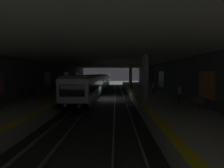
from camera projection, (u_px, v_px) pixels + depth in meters
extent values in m
plane|color=#2D302D|center=(105.00, 99.00, 25.70)|extent=(120.00, 120.00, 0.00)
cube|color=gray|center=(124.00, 98.00, 25.63)|extent=(60.00, 0.09, 0.16)
cube|color=gray|center=(115.00, 98.00, 25.66)|extent=(60.00, 0.09, 0.16)
cube|color=gray|center=(96.00, 98.00, 25.73)|extent=(60.00, 0.09, 0.16)
cube|color=gray|center=(86.00, 98.00, 25.76)|extent=(60.00, 0.09, 0.16)
cube|color=#B7B2A8|center=(148.00, 95.00, 25.52)|extent=(60.00, 5.30, 1.05)
cube|color=yellow|center=(133.00, 92.00, 25.54)|extent=(60.00, 0.60, 0.01)
cube|color=#B7B2A8|center=(63.00, 95.00, 25.82)|extent=(60.00, 5.30, 1.05)
cube|color=yellow|center=(78.00, 92.00, 25.73)|extent=(60.00, 0.60, 0.01)
cube|color=#56565B|center=(168.00, 81.00, 25.31)|extent=(60.00, 0.50, 5.60)
cube|color=orange|center=(206.00, 85.00, 13.93)|extent=(2.43, 0.06, 2.26)
cube|color=#338CCC|center=(161.00, 79.00, 27.84)|extent=(3.11, 0.06, 2.59)
cube|color=#338CCC|center=(146.00, 77.00, 42.10)|extent=(3.52, 0.06, 1.99)
cube|color=#56565B|center=(44.00, 81.00, 25.74)|extent=(60.00, 0.50, 5.60)
cube|color=#BF4C8C|center=(48.00, 79.00, 26.38)|extent=(2.42, 0.06, 2.38)
cube|color=#338CCC|center=(66.00, 78.00, 36.27)|extent=(3.20, 0.06, 2.39)
cube|color=orange|center=(77.00, 77.00, 46.79)|extent=(3.01, 0.06, 2.28)
cube|color=#ADAAA3|center=(105.00, 61.00, 25.33)|extent=(60.00, 19.40, 0.40)
cylinder|color=gray|center=(146.00, 80.00, 15.32)|extent=(0.56, 0.56, 4.55)
cylinder|color=gray|center=(131.00, 76.00, 31.08)|extent=(0.56, 0.56, 4.55)
cube|color=#B7BCC6|center=(89.00, 86.00, 23.46)|extent=(17.83, 2.80, 2.70)
cube|color=#14663D|center=(89.00, 94.00, 23.53)|extent=(17.83, 2.82, 0.56)
cube|color=black|center=(89.00, 84.00, 23.44)|extent=(16.40, 2.83, 0.90)
cube|color=#47474C|center=(89.00, 76.00, 23.37)|extent=(17.47, 2.58, 0.24)
cube|color=black|center=(82.00, 103.00, 18.67)|extent=(2.20, 1.64, 0.76)
cube|color=black|center=(93.00, 93.00, 28.45)|extent=(2.20, 1.64, 0.76)
cube|color=black|center=(72.00, 91.00, 14.53)|extent=(0.04, 2.24, 1.10)
cylinder|color=silver|center=(80.00, 106.00, 14.60)|extent=(0.04, 0.24, 0.24)
cylinder|color=silver|center=(65.00, 106.00, 14.63)|extent=(0.04, 0.24, 0.24)
cube|color=#B7BCC6|center=(101.00, 81.00, 41.85)|extent=(17.83, 2.80, 2.70)
cube|color=#14663D|center=(101.00, 85.00, 41.92)|extent=(17.83, 2.82, 0.56)
cube|color=black|center=(101.00, 79.00, 41.83)|extent=(16.40, 2.83, 0.90)
cube|color=#47474C|center=(101.00, 75.00, 41.76)|extent=(17.47, 2.58, 0.24)
cube|color=black|center=(99.00, 89.00, 37.06)|extent=(2.20, 1.64, 0.76)
cube|color=black|center=(102.00, 85.00, 46.84)|extent=(2.20, 1.64, 0.76)
cube|color=#B7BCC6|center=(105.00, 78.00, 60.24)|extent=(17.83, 2.80, 2.70)
cube|color=#14663D|center=(105.00, 81.00, 60.31)|extent=(17.83, 2.82, 0.56)
cube|color=black|center=(105.00, 77.00, 60.22)|extent=(16.40, 2.83, 0.90)
cube|color=#47474C|center=(105.00, 74.00, 60.15)|extent=(17.47, 2.58, 0.24)
cube|color=black|center=(104.00, 83.00, 55.45)|extent=(2.20, 1.64, 0.76)
cube|color=black|center=(106.00, 82.00, 65.23)|extent=(2.20, 1.64, 0.76)
cylinder|color=#262628|center=(199.00, 106.00, 13.65)|extent=(0.08, 0.08, 0.42)
cylinder|color=#262628|center=(192.00, 103.00, 15.00)|extent=(0.08, 0.08, 0.42)
cube|color=gray|center=(196.00, 101.00, 14.31)|extent=(1.70, 0.44, 0.08)
cube|color=gray|center=(198.00, 99.00, 14.29)|extent=(1.70, 0.06, 0.40)
cylinder|color=#262628|center=(150.00, 87.00, 33.40)|extent=(0.08, 0.08, 0.42)
cylinder|color=#262628|center=(149.00, 86.00, 34.75)|extent=(0.08, 0.08, 0.42)
cube|color=gray|center=(149.00, 85.00, 34.06)|extent=(1.70, 0.44, 0.08)
cube|color=gray|center=(150.00, 84.00, 34.04)|extent=(1.70, 0.06, 0.40)
cylinder|color=#262628|center=(146.00, 85.00, 38.30)|extent=(0.08, 0.08, 0.42)
cylinder|color=#262628|center=(145.00, 84.00, 39.65)|extent=(0.08, 0.08, 0.42)
cube|color=gray|center=(145.00, 84.00, 38.96)|extent=(1.70, 0.44, 0.08)
cube|color=gray|center=(146.00, 83.00, 38.94)|extent=(1.70, 0.06, 0.40)
cylinder|color=#262628|center=(40.00, 93.00, 22.16)|extent=(0.08, 0.08, 0.42)
cylinder|color=#262628|center=(44.00, 92.00, 23.52)|extent=(0.08, 0.08, 0.42)
cube|color=gray|center=(42.00, 91.00, 22.82)|extent=(1.70, 0.44, 0.08)
cube|color=gray|center=(41.00, 89.00, 22.81)|extent=(1.70, 0.06, 0.40)
cylinder|color=#262628|center=(59.00, 88.00, 29.51)|extent=(0.08, 0.08, 0.42)
cylinder|color=#262628|center=(61.00, 88.00, 30.86)|extent=(0.08, 0.08, 0.42)
cube|color=gray|center=(60.00, 87.00, 30.17)|extent=(1.70, 0.44, 0.08)
cube|color=gray|center=(59.00, 86.00, 30.16)|extent=(1.70, 0.06, 0.40)
cylinder|color=#2F2F2F|center=(69.00, 88.00, 27.87)|extent=(0.16, 0.16, 0.86)
cylinder|color=#2F2F2F|center=(69.00, 88.00, 28.07)|extent=(0.16, 0.16, 0.86)
cube|color=maroon|center=(69.00, 83.00, 27.92)|extent=(0.36, 0.22, 0.61)
cylinder|color=maroon|center=(69.00, 84.00, 27.67)|extent=(0.10, 0.10, 0.58)
cylinder|color=maroon|center=(69.00, 84.00, 28.17)|extent=(0.10, 0.10, 0.58)
sphere|color=tan|center=(69.00, 81.00, 27.89)|extent=(0.23, 0.23, 0.23)
cylinder|color=#383838|center=(180.00, 98.00, 16.47)|extent=(0.16, 0.16, 0.86)
cylinder|color=#383838|center=(179.00, 98.00, 16.67)|extent=(0.16, 0.16, 0.86)
cube|color=beige|center=(179.00, 91.00, 16.53)|extent=(0.36, 0.22, 0.61)
cylinder|color=beige|center=(180.00, 91.00, 16.28)|extent=(0.10, 0.10, 0.58)
cylinder|color=beige|center=(178.00, 91.00, 16.78)|extent=(0.10, 0.10, 0.58)
sphere|color=tan|center=(180.00, 86.00, 16.50)|extent=(0.23, 0.23, 0.23)
cylinder|color=#393939|center=(153.00, 90.00, 24.18)|extent=(0.16, 0.16, 0.81)
cylinder|color=#393939|center=(153.00, 90.00, 24.38)|extent=(0.16, 0.16, 0.81)
cube|color=beige|center=(153.00, 85.00, 24.24)|extent=(0.36, 0.22, 0.57)
cylinder|color=beige|center=(154.00, 86.00, 23.99)|extent=(0.10, 0.10, 0.54)
cylinder|color=beige|center=(153.00, 86.00, 24.49)|extent=(0.10, 0.10, 0.54)
sphere|color=tan|center=(153.00, 83.00, 24.21)|extent=(0.22, 0.22, 0.22)
cylinder|color=#595B5E|center=(38.00, 93.00, 20.22)|extent=(0.44, 0.44, 0.85)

